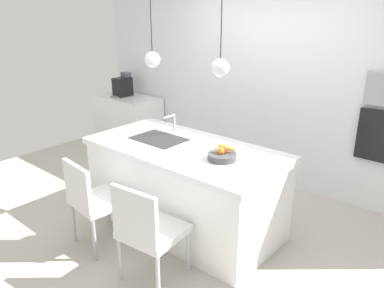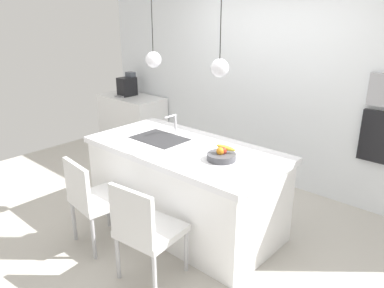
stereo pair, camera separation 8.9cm
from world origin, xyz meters
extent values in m
plane|color=#BCB7AD|center=(0.00, 0.00, 0.00)|extent=(6.60, 6.60, 0.00)
cube|color=white|center=(0.00, 1.65, 1.30)|extent=(6.00, 0.10, 2.60)
cube|color=white|center=(0.00, 0.00, 0.41)|extent=(1.97, 0.95, 0.83)
cube|color=white|center=(0.00, 0.00, 0.86)|extent=(2.03, 1.01, 0.06)
cube|color=#2D2D30|center=(-0.36, 0.00, 0.88)|extent=(0.56, 0.40, 0.02)
cylinder|color=silver|center=(-0.36, 0.24, 1.00)|extent=(0.02, 0.02, 0.22)
cylinder|color=silver|center=(-0.36, 0.16, 1.10)|extent=(0.02, 0.16, 0.02)
cylinder|color=#4C4C51|center=(0.49, -0.04, 0.92)|extent=(0.27, 0.27, 0.06)
sphere|color=olive|center=(0.48, -0.05, 0.97)|extent=(0.07, 0.07, 0.07)
sphere|color=#B22D1E|center=(0.48, -0.04, 0.98)|extent=(0.08, 0.08, 0.08)
sphere|color=#B22D1E|center=(0.49, -0.02, 0.98)|extent=(0.08, 0.08, 0.08)
sphere|color=orange|center=(0.48, -0.05, 0.98)|extent=(0.07, 0.07, 0.07)
ellipsoid|color=yellow|center=(0.51, 0.01, 1.00)|extent=(0.18, 0.14, 0.09)
cube|color=white|center=(-2.40, 1.28, 0.41)|extent=(1.10, 0.60, 0.83)
cube|color=black|center=(-2.49, 1.28, 0.98)|extent=(0.20, 0.28, 0.30)
cube|color=gray|center=(-2.49, 1.11, 0.84)|extent=(0.16, 0.08, 0.02)
cube|color=#4C515B|center=(-2.49, 1.36, 1.17)|extent=(0.14, 0.11, 0.08)
cube|color=silver|center=(-0.39, -0.78, 0.46)|extent=(0.52, 0.49, 0.06)
cube|color=silver|center=(-0.42, -0.98, 0.69)|extent=(0.45, 0.09, 0.40)
cylinder|color=#B2B2B7|center=(-0.17, -0.61, 0.22)|extent=(0.04, 0.04, 0.43)
cylinder|color=#B2B2B7|center=(-0.57, -0.57, 0.22)|extent=(0.04, 0.04, 0.43)
cylinder|color=#B2B2B7|center=(-0.21, -0.99, 0.22)|extent=(0.04, 0.04, 0.43)
cylinder|color=#B2B2B7|center=(-0.62, -0.94, 0.22)|extent=(0.04, 0.04, 0.43)
cube|color=silver|center=(0.35, -0.78, 0.44)|extent=(0.52, 0.52, 0.06)
cube|color=silver|center=(0.37, -1.00, 0.68)|extent=(0.45, 0.09, 0.44)
cylinder|color=#B2B2B7|center=(0.53, -0.55, 0.20)|extent=(0.04, 0.04, 0.41)
cylinder|color=#B2B2B7|center=(0.12, -0.60, 0.20)|extent=(0.04, 0.04, 0.41)
cylinder|color=#B2B2B7|center=(0.57, -0.96, 0.20)|extent=(0.04, 0.04, 0.41)
cylinder|color=#B2B2B7|center=(0.16, -1.01, 0.20)|extent=(0.04, 0.04, 0.41)
sphere|color=silver|center=(-0.42, 0.00, 1.71)|extent=(0.16, 0.16, 0.16)
cylinder|color=black|center=(-0.42, 0.00, 2.09)|extent=(0.01, 0.01, 0.60)
sphere|color=silver|center=(0.42, 0.00, 1.71)|extent=(0.16, 0.16, 0.16)
cylinder|color=black|center=(0.42, 0.00, 2.09)|extent=(0.01, 0.01, 0.60)
camera|label=1|loc=(2.35, -2.63, 2.18)|focal=35.27mm
camera|label=2|loc=(2.42, -2.57, 2.18)|focal=35.27mm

